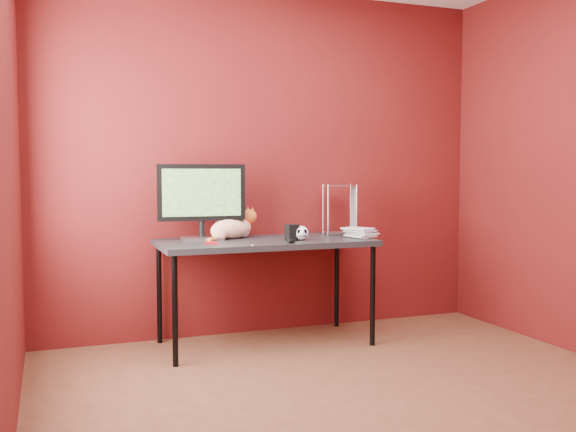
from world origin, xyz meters
name	(u,v)px	position (x,y,z in m)	size (l,w,h in m)	color
room	(379,129)	(0.00, 0.00, 1.45)	(3.52, 3.52, 2.61)	#57301E
desk	(265,247)	(-0.15, 1.37, 0.70)	(1.50, 0.70, 0.75)	black
monitor	(202,198)	(-0.57, 1.50, 1.05)	(0.62, 0.22, 0.53)	#ABABB0
cat	(232,228)	(-0.35, 1.52, 0.83)	(0.43, 0.32, 0.23)	orange
skull_mug	(301,233)	(0.07, 1.24, 0.80)	(0.10, 0.11, 0.10)	white
speaker	(292,233)	(0.01, 1.25, 0.80)	(0.10, 0.10, 0.11)	black
book_stack	(353,181)	(0.48, 1.25, 1.16)	(0.23, 0.25, 0.82)	beige
wire_rack	(340,209)	(0.52, 1.55, 0.94)	(0.25, 0.22, 0.38)	#ABABB0
pocket_knife	(211,243)	(-0.58, 1.23, 0.76)	(0.09, 0.02, 0.02)	#B00D18
black_gadget	(291,242)	(-0.06, 1.08, 0.76)	(0.04, 0.03, 0.02)	black
washer	(254,245)	(-0.32, 1.08, 0.75)	(0.05, 0.05, 0.00)	#ABABB0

